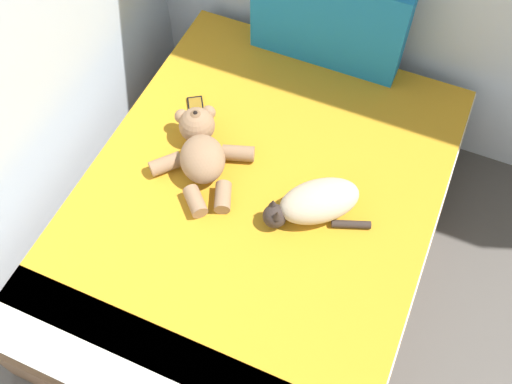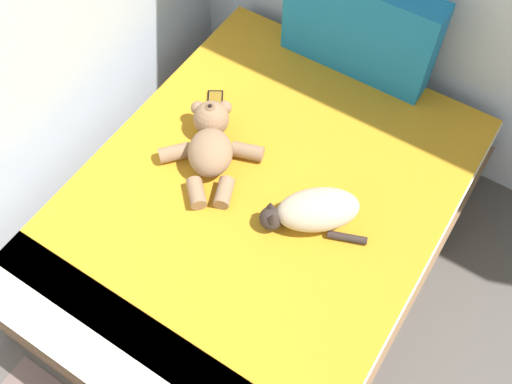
# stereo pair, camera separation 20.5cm
# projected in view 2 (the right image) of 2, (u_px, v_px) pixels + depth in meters

# --- Properties ---
(bed) EXTENTS (1.52, 1.98, 0.54)m
(bed) POSITION_uv_depth(u_px,v_px,m) (258.00, 227.00, 2.70)
(bed) COLOR brown
(bed) RESTS_ON ground_plane
(patterned_cushion) EXTENTS (0.73, 0.15, 0.49)m
(patterned_cushion) POSITION_uv_depth(u_px,v_px,m) (359.00, 27.00, 2.67)
(patterned_cushion) COLOR #1972AD
(patterned_cushion) RESTS_ON bed
(cat) EXTENTS (0.42, 0.37, 0.15)m
(cat) POSITION_uv_depth(u_px,v_px,m) (313.00, 211.00, 2.35)
(cat) COLOR #C6B293
(cat) RESTS_ON bed
(teddy_bear) EXTENTS (0.42, 0.51, 0.17)m
(teddy_bear) POSITION_uv_depth(u_px,v_px,m) (211.00, 143.00, 2.53)
(teddy_bear) COLOR #937051
(teddy_bear) RESTS_ON bed
(cell_phone) EXTENTS (0.14, 0.16, 0.01)m
(cell_phone) POSITION_uv_depth(u_px,v_px,m) (215.00, 103.00, 2.74)
(cell_phone) COLOR black
(cell_phone) RESTS_ON bed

